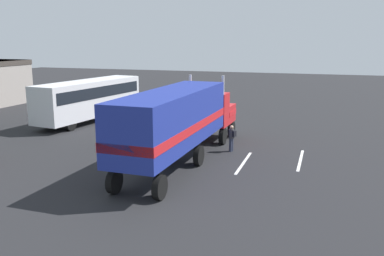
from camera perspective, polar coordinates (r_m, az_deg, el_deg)
name	(u,v)px	position (r m, az deg, el deg)	size (l,w,h in m)	color
ground_plane	(206,140)	(28.50, 1.93, -1.66)	(120.00, 120.00, 0.00)	#232326
lane_stripe_near	(244,163)	(23.49, 7.06, -4.72)	(4.40, 0.16, 0.01)	silver
lane_stripe_mid	(300,160)	(24.59, 14.58, -4.26)	(4.40, 0.16, 0.01)	silver
semi_truck	(180,118)	(22.72, -1.62, 1.33)	(14.22, 2.94, 4.50)	red
person_bystander	(232,137)	(25.53, 5.44, -1.26)	(0.39, 0.48, 1.63)	#2D3347
parked_bus	(90,97)	(35.82, -13.79, 4.18)	(11.24, 3.95, 3.40)	silver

